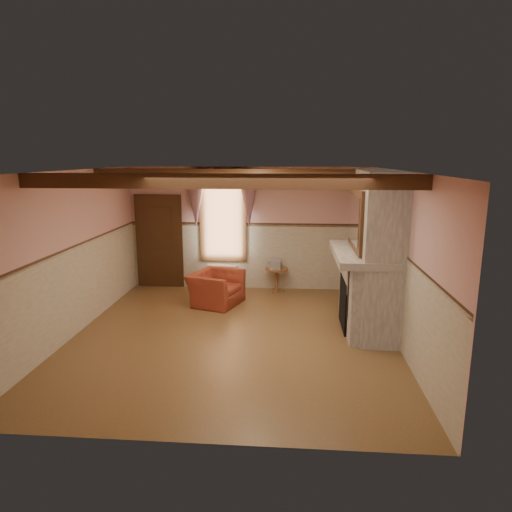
# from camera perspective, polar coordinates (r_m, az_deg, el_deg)

# --- Properties ---
(floor) EXTENTS (5.50, 6.00, 0.01)m
(floor) POSITION_cam_1_polar(r_m,az_deg,el_deg) (7.96, -2.88, -9.99)
(floor) COLOR brown
(floor) RESTS_ON ground
(ceiling) EXTENTS (5.50, 6.00, 0.01)m
(ceiling) POSITION_cam_1_polar(r_m,az_deg,el_deg) (7.37, -3.12, 10.59)
(ceiling) COLOR silver
(ceiling) RESTS_ON wall_back
(wall_back) EXTENTS (5.50, 0.02, 2.80)m
(wall_back) POSITION_cam_1_polar(r_m,az_deg,el_deg) (10.47, -0.86, 3.44)
(wall_back) COLOR #D19890
(wall_back) RESTS_ON floor
(wall_front) EXTENTS (5.50, 0.02, 2.80)m
(wall_front) POSITION_cam_1_polar(r_m,az_deg,el_deg) (4.70, -7.79, -8.00)
(wall_front) COLOR #D19890
(wall_front) RESTS_ON floor
(wall_left) EXTENTS (0.02, 6.00, 2.80)m
(wall_left) POSITION_cam_1_polar(r_m,az_deg,el_deg) (8.35, -22.04, 0.23)
(wall_left) COLOR #D19890
(wall_left) RESTS_ON floor
(wall_right) EXTENTS (0.02, 6.00, 2.80)m
(wall_right) POSITION_cam_1_polar(r_m,az_deg,el_deg) (7.69, 17.78, -0.45)
(wall_right) COLOR #D19890
(wall_right) RESTS_ON floor
(wainscot) EXTENTS (5.50, 6.00, 1.50)m
(wainscot) POSITION_cam_1_polar(r_m,az_deg,el_deg) (7.71, -2.94, -4.82)
(wainscot) COLOR beige
(wainscot) RESTS_ON floor
(chair_rail) EXTENTS (5.50, 6.00, 0.08)m
(chair_rail) POSITION_cam_1_polar(r_m,az_deg,el_deg) (7.52, -3.00, 0.64)
(chair_rail) COLOR black
(chair_rail) RESTS_ON wainscot
(firebox) EXTENTS (0.20, 0.95, 0.90)m
(firebox) POSITION_cam_1_polar(r_m,az_deg,el_deg) (8.37, 11.41, -5.81)
(firebox) COLOR black
(firebox) RESTS_ON floor
(armchair) EXTENTS (1.20, 1.28, 0.68)m
(armchair) POSITION_cam_1_polar(r_m,az_deg,el_deg) (9.54, -5.03, -4.04)
(armchair) COLOR maroon
(armchair) RESTS_ON floor
(side_table) EXTENTS (0.61, 0.61, 0.55)m
(side_table) POSITION_cam_1_polar(r_m,az_deg,el_deg) (10.38, 2.58, -3.02)
(side_table) COLOR brown
(side_table) RESTS_ON floor
(book_stack) EXTENTS (0.27, 0.33, 0.20)m
(book_stack) POSITION_cam_1_polar(r_m,az_deg,el_deg) (10.28, 2.40, -1.00)
(book_stack) COLOR #B7AD8C
(book_stack) RESTS_ON side_table
(radiator) EXTENTS (0.72, 0.25, 0.60)m
(radiator) POSITION_cam_1_polar(r_m,az_deg,el_deg) (10.48, -4.22, -2.74)
(radiator) COLOR silver
(radiator) RESTS_ON floor
(bowl) EXTENTS (0.34, 0.34, 0.08)m
(bowl) POSITION_cam_1_polar(r_m,az_deg,el_deg) (8.20, 13.37, 1.03)
(bowl) COLOR brown
(bowl) RESTS_ON mantel
(mantel_clock) EXTENTS (0.14, 0.24, 0.20)m
(mantel_clock) POSITION_cam_1_polar(r_m,az_deg,el_deg) (8.91, 12.68, 2.33)
(mantel_clock) COLOR black
(mantel_clock) RESTS_ON mantel
(oil_lamp) EXTENTS (0.11, 0.11, 0.28)m
(oil_lamp) POSITION_cam_1_polar(r_m,az_deg,el_deg) (8.38, 13.20, 1.96)
(oil_lamp) COLOR #B48032
(oil_lamp) RESTS_ON mantel
(candle_red) EXTENTS (0.06, 0.06, 0.16)m
(candle_red) POSITION_cam_1_polar(r_m,az_deg,el_deg) (7.46, 14.25, 0.18)
(candle_red) COLOR maroon
(candle_red) RESTS_ON mantel
(jar_yellow) EXTENTS (0.06, 0.06, 0.12)m
(jar_yellow) POSITION_cam_1_polar(r_m,az_deg,el_deg) (7.67, 13.98, 0.36)
(jar_yellow) COLOR yellow
(jar_yellow) RESTS_ON mantel
(fireplace) EXTENTS (0.85, 2.00, 2.80)m
(fireplace) POSITION_cam_1_polar(r_m,az_deg,el_deg) (8.19, 14.64, 0.52)
(fireplace) COLOR gray
(fireplace) RESTS_ON floor
(mantel) EXTENTS (1.05, 2.05, 0.12)m
(mantel) POSITION_cam_1_polar(r_m,az_deg,el_deg) (8.17, 13.38, 0.27)
(mantel) COLOR gray
(mantel) RESTS_ON fireplace
(overmantel_mirror) EXTENTS (0.06, 1.44, 1.04)m
(overmantel_mirror) POSITION_cam_1_polar(r_m,az_deg,el_deg) (8.04, 12.29, 4.54)
(overmantel_mirror) COLOR silver
(overmantel_mirror) RESTS_ON fireplace
(door) EXTENTS (1.10, 0.10, 2.10)m
(door) POSITION_cam_1_polar(r_m,az_deg,el_deg) (10.87, -11.98, 1.63)
(door) COLOR black
(door) RESTS_ON floor
(window) EXTENTS (1.06, 0.08, 2.02)m
(window) POSITION_cam_1_polar(r_m,az_deg,el_deg) (10.48, -4.16, 4.79)
(window) COLOR white
(window) RESTS_ON wall_back
(window_drapes) EXTENTS (1.30, 0.14, 1.40)m
(window_drapes) POSITION_cam_1_polar(r_m,az_deg,el_deg) (10.33, -4.29, 8.03)
(window_drapes) COLOR gray
(window_drapes) RESTS_ON wall_back
(ceiling_beam_front) EXTENTS (5.50, 0.18, 0.20)m
(ceiling_beam_front) POSITION_cam_1_polar(r_m,az_deg,el_deg) (6.19, -4.59, 9.31)
(ceiling_beam_front) COLOR black
(ceiling_beam_front) RESTS_ON ceiling
(ceiling_beam_back) EXTENTS (5.50, 0.18, 0.20)m
(ceiling_beam_back) POSITION_cam_1_polar(r_m,az_deg,el_deg) (8.56, -2.03, 10.18)
(ceiling_beam_back) COLOR black
(ceiling_beam_back) RESTS_ON ceiling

